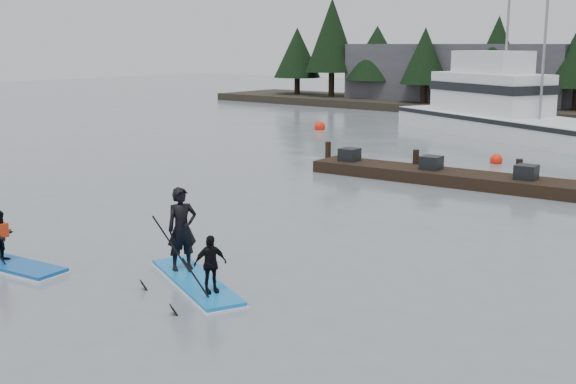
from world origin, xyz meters
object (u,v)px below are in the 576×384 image
Objects in this scene: fishing_boat_large at (506,124)px; floating_dock at (483,181)px; paddleboard_solo at (3,250)px; paddleboard_duo at (192,253)px.

fishing_boat_large is 1.20× the size of floating_dock.
floating_dock is at bearing 66.49° from paddleboard_solo.
fishing_boat_large reaches higher than paddleboard_duo.
fishing_boat_large is at bearing 123.76° from paddleboard_duo.
floating_dock is 16.41m from paddleboard_solo.
fishing_boat_large is 30.38m from paddleboard_solo.
floating_dock is at bearing 112.39° from paddleboard_duo.
fishing_boat_large is 4.57× the size of paddleboard_solo.
paddleboard_solo reaches higher than floating_dock.
paddleboard_solo is 0.97× the size of paddleboard_duo.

